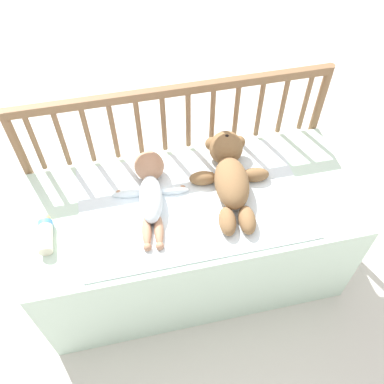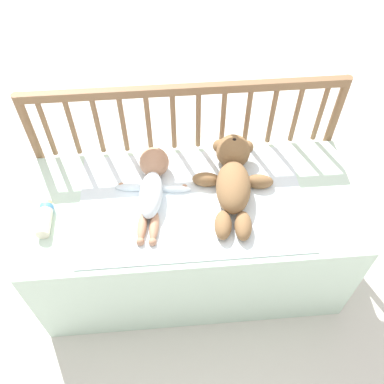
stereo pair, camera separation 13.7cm
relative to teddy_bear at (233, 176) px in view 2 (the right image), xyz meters
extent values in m
plane|color=silver|center=(-0.17, -0.07, -0.60)|extent=(12.00, 12.00, 0.00)
cube|color=silver|center=(-0.17, -0.07, -0.33)|extent=(1.32, 0.59, 0.54)
cylinder|color=brown|center=(-0.81, 0.24, -0.17)|extent=(0.04, 0.04, 0.87)
cylinder|color=brown|center=(0.47, 0.24, -0.17)|extent=(0.04, 0.04, 0.87)
cube|color=brown|center=(-0.17, 0.24, 0.25)|extent=(1.29, 0.03, 0.04)
cylinder|color=brown|center=(-0.74, 0.24, 0.09)|extent=(0.02, 0.02, 0.29)
cylinder|color=brown|center=(-0.64, 0.24, 0.09)|extent=(0.02, 0.02, 0.29)
cylinder|color=brown|center=(-0.54, 0.24, 0.09)|extent=(0.02, 0.02, 0.29)
cylinder|color=brown|center=(-0.43, 0.24, 0.09)|extent=(0.02, 0.02, 0.29)
cylinder|color=brown|center=(-0.33, 0.24, 0.09)|extent=(0.02, 0.02, 0.29)
cylinder|color=brown|center=(-0.22, 0.24, 0.09)|extent=(0.02, 0.02, 0.29)
cylinder|color=brown|center=(-0.12, 0.24, 0.09)|extent=(0.02, 0.02, 0.29)
cylinder|color=brown|center=(-0.01, 0.24, 0.09)|extent=(0.02, 0.02, 0.29)
cylinder|color=brown|center=(0.09, 0.24, 0.09)|extent=(0.02, 0.02, 0.29)
cylinder|color=brown|center=(0.19, 0.24, 0.09)|extent=(0.02, 0.02, 0.29)
cylinder|color=brown|center=(0.30, 0.24, 0.09)|extent=(0.02, 0.02, 0.29)
cylinder|color=brown|center=(0.40, 0.24, 0.09)|extent=(0.02, 0.02, 0.29)
cube|color=white|center=(-0.17, -0.07, -0.06)|extent=(0.89, 0.54, 0.01)
ellipsoid|color=olive|center=(-0.01, -0.05, 0.00)|extent=(0.17, 0.27, 0.12)
sphere|color=olive|center=(0.02, 0.13, 0.01)|extent=(0.14, 0.14, 0.14)
sphere|color=beige|center=(0.02, 0.13, 0.05)|extent=(0.06, 0.06, 0.06)
sphere|color=black|center=(0.02, 0.13, 0.08)|extent=(0.02, 0.02, 0.02)
sphere|color=olive|center=(-0.04, 0.16, 0.02)|extent=(0.06, 0.06, 0.06)
sphere|color=olive|center=(0.08, 0.14, 0.02)|extent=(0.06, 0.06, 0.06)
ellipsoid|color=olive|center=(-0.11, 0.02, -0.03)|extent=(0.12, 0.07, 0.06)
ellipsoid|color=olive|center=(0.11, -0.01, -0.03)|extent=(0.12, 0.07, 0.06)
ellipsoid|color=olive|center=(-0.07, -0.21, -0.03)|extent=(0.08, 0.13, 0.07)
ellipsoid|color=olive|center=(0.01, -0.22, -0.03)|extent=(0.08, 0.13, 0.07)
ellipsoid|color=white|center=(-0.33, -0.05, -0.01)|extent=(0.12, 0.24, 0.09)
sphere|color=tan|center=(-0.31, 0.10, 0.00)|extent=(0.12, 0.12, 0.12)
ellipsoid|color=white|center=(-0.41, 0.01, -0.04)|extent=(0.14, 0.05, 0.03)
ellipsoid|color=white|center=(-0.24, -0.01, -0.04)|extent=(0.14, 0.05, 0.03)
sphere|color=tan|center=(-0.45, 0.02, -0.04)|extent=(0.03, 0.03, 0.03)
sphere|color=tan|center=(-0.20, -0.01, -0.04)|extent=(0.03, 0.03, 0.03)
ellipsoid|color=tan|center=(-0.37, -0.18, -0.04)|extent=(0.05, 0.14, 0.04)
ellipsoid|color=tan|center=(-0.32, -0.18, -0.04)|extent=(0.05, 0.14, 0.04)
sphere|color=tan|center=(-0.38, -0.25, -0.04)|extent=(0.03, 0.03, 0.03)
sphere|color=tan|center=(-0.33, -0.25, -0.04)|extent=(0.03, 0.03, 0.03)
cylinder|color=#F4E5CC|center=(-0.74, -0.13, -0.03)|extent=(0.05, 0.13, 0.05)
cylinder|color=#4C99D8|center=(-0.74, -0.07, -0.03)|extent=(0.05, 0.02, 0.05)
sphere|color=#EAC67F|center=(-0.74, -0.05, -0.03)|extent=(0.04, 0.04, 0.04)
camera|label=1|loc=(-0.39, -1.07, 1.30)|focal=40.00mm
camera|label=2|loc=(-0.26, -1.09, 1.30)|focal=40.00mm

